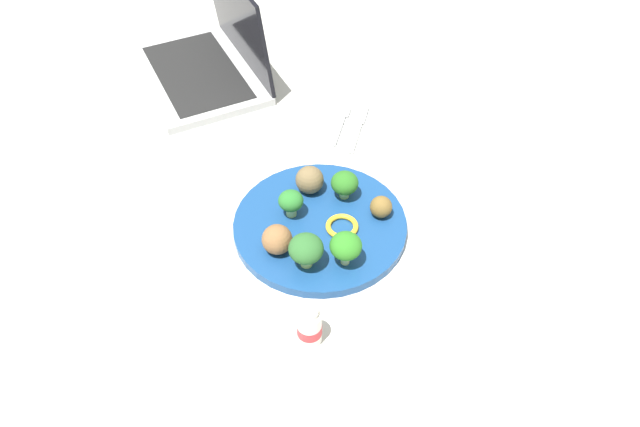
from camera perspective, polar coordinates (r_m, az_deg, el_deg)
ground_plane at (r=0.99m, az=0.00°, el=-1.44°), size 4.00×4.00×0.00m
plate at (r=0.99m, az=0.00°, el=-1.12°), size 0.28×0.28×0.02m
broccoli_floret_mid_left at (r=0.97m, az=-2.75°, el=1.11°), size 0.04×0.04×0.05m
broccoli_floret_mid_right at (r=1.00m, az=2.31°, el=2.83°), size 0.05×0.05×0.05m
broccoli_floret_center at (r=0.90m, az=-1.31°, el=-3.35°), size 0.05×0.05×0.06m
broccoli_floret_back_right at (r=0.90m, az=2.42°, el=-3.08°), size 0.05×0.05×0.06m
meatball_front_right at (r=0.93m, az=-4.03°, el=-2.44°), size 0.05×0.05×0.05m
meatball_mid_right at (r=1.02m, az=-0.98°, el=3.16°), size 0.05×0.05×0.05m
meatball_back_left at (r=0.98m, az=5.72°, el=0.62°), size 0.04×0.04×0.04m
pepper_ring_mid_right at (r=0.97m, az=2.10°, el=-1.13°), size 0.06×0.06×0.01m
napkin at (r=1.18m, az=2.66°, el=7.92°), size 0.18×0.13×0.01m
fork at (r=1.19m, az=1.90°, el=8.48°), size 0.12×0.03×0.01m
knife at (r=1.18m, az=3.60°, el=8.16°), size 0.15×0.03×0.01m
yogurt_bottle at (r=0.84m, az=-1.00°, el=-10.53°), size 0.03×0.03×0.07m
laptop at (r=1.33m, az=-10.36°, el=14.05°), size 0.38×0.38×0.22m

